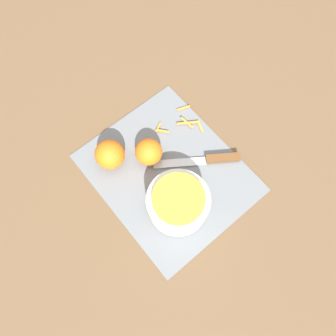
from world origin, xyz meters
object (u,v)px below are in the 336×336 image
object	(u,v)px
orange_left	(149,152)
orange_right	(110,154)
knife	(212,159)
bowl_speckled	(178,203)

from	to	relation	value
orange_left	orange_right	size ratio (longest dim) A/B	0.92
orange_right	orange_left	bearing A→B (deg)	-124.81
knife	orange_right	bearing A→B (deg)	-4.52
knife	orange_right	xyz separation A→B (m)	(0.17, 0.20, 0.03)
knife	orange_right	size ratio (longest dim) A/B	2.59
bowl_speckled	knife	size ratio (longest dim) A/B	0.76
bowl_speckled	knife	distance (m)	0.16
knife	orange_left	xyz separation A→B (m)	(0.11, 0.12, 0.03)
knife	orange_left	size ratio (longest dim) A/B	2.82
bowl_speckled	knife	world-z (taller)	bowl_speckled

